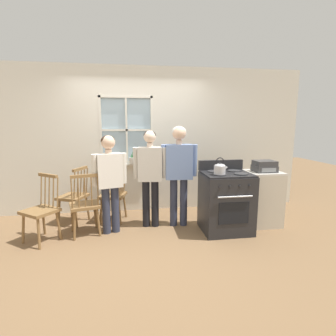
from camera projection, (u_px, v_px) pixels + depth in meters
name	position (u px, v px, depth m)	size (l,w,h in m)	color
ground_plane	(143.00, 240.00, 3.80)	(16.00, 16.00, 0.00)	brown
wall_back	(138.00, 141.00, 4.93)	(6.40, 0.16, 2.70)	silver
chair_by_window	(74.00, 197.00, 4.40)	(0.53, 0.54, 0.96)	olive
chair_near_wall	(85.00, 206.00, 3.93)	(0.51, 0.50, 0.96)	olive
chair_center_cluster	(41.00, 211.00, 3.71)	(0.58, 0.57, 0.96)	olive
chair_near_stove	(114.00, 195.00, 4.48)	(0.49, 0.50, 0.96)	olive
person_elderly_left	(109.00, 175.00, 3.92)	(0.53, 0.30, 1.50)	#2D3347
person_teen_center	(150.00, 170.00, 4.16)	(0.54, 0.26, 1.56)	black
person_adult_right	(179.00, 165.00, 4.19)	(0.58, 0.25, 1.63)	#2D3347
stove	(226.00, 201.00, 4.07)	(0.73, 0.68, 1.08)	#232326
kettle	(220.00, 168.00, 3.82)	(0.21, 0.17, 0.25)	#B7B7BC
potted_plant	(133.00, 160.00, 4.89)	(0.15, 0.15, 0.24)	beige
side_counter	(262.00, 198.00, 4.33)	(0.55, 0.50, 0.90)	beige
stereo	(264.00, 166.00, 4.22)	(0.34, 0.29, 0.18)	#38383A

